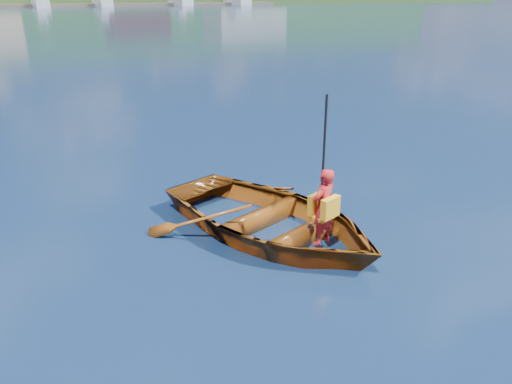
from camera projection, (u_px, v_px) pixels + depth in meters
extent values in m
plane|color=#112E47|center=(227.00, 256.00, 7.15)|extent=(600.00, 600.00, 0.00)
imported|color=brown|center=(269.00, 218.00, 7.72)|extent=(3.86, 4.59, 0.81)
imported|color=red|center=(323.00, 207.00, 7.08)|extent=(0.48, 0.39, 1.14)
cube|color=#F6AC1F|center=(330.00, 208.00, 7.00)|extent=(0.35, 0.20, 0.30)
cube|color=#F6AC1F|center=(317.00, 203.00, 7.15)|extent=(0.35, 0.18, 0.30)
cube|color=#F6AC1F|center=(323.00, 217.00, 7.14)|extent=(0.35, 0.30, 0.05)
cylinder|color=black|center=(323.00, 169.00, 7.10)|extent=(0.05, 0.05, 2.14)
cube|color=silver|center=(41.00, 4.00, 129.80)|extent=(3.30, 11.79, 1.96)
cube|color=silver|center=(103.00, 4.00, 136.83)|extent=(3.23, 11.53, 2.02)
cube|color=silver|center=(180.00, 3.00, 146.83)|extent=(3.45, 12.31, 1.88)
cube|color=silver|center=(237.00, 2.00, 154.98)|extent=(3.62, 12.93, 2.34)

